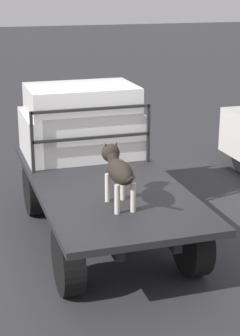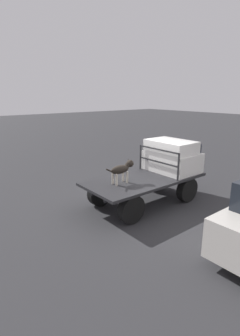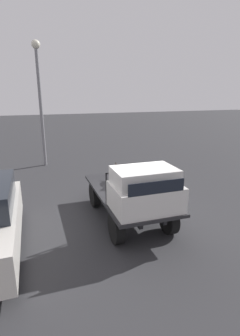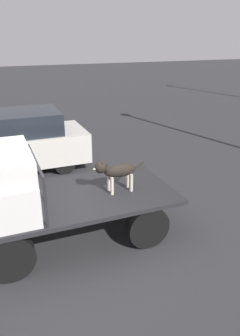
# 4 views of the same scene
# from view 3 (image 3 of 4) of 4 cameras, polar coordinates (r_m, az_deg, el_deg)

# --- Properties ---
(ground_plane) EXTENTS (80.00, 80.00, 0.00)m
(ground_plane) POSITION_cam_3_polar(r_m,az_deg,el_deg) (8.25, 1.69, -10.70)
(ground_plane) COLOR #2D2D30
(flatbed_truck) EXTENTS (3.87, 1.82, 0.86)m
(flatbed_truck) POSITION_cam_3_polar(r_m,az_deg,el_deg) (7.99, 1.73, -6.81)
(flatbed_truck) COLOR black
(flatbed_truck) RESTS_ON ground
(truck_cab) EXTENTS (1.24, 1.70, 1.06)m
(truck_cab) POSITION_cam_3_polar(r_m,az_deg,el_deg) (6.65, 5.50, -4.81)
(truck_cab) COLOR silver
(truck_cab) RESTS_ON flatbed_truck
(truck_headboard) EXTENTS (0.04, 1.70, 0.85)m
(truck_headboard) POSITION_cam_3_polar(r_m,az_deg,el_deg) (7.20, 3.38, -2.58)
(truck_headboard) COLOR #232326
(truck_headboard) RESTS_ON flatbed_truck
(dog) EXTENTS (1.03, 0.25, 0.69)m
(dog) POSITION_cam_3_polar(r_m,az_deg,el_deg) (8.53, 0.20, -0.41)
(dog) COLOR beige
(dog) RESTS_ON flatbed_truck
(light_pole_near) EXTENTS (0.41, 0.41, 6.08)m
(light_pole_near) POSITION_cam_3_polar(r_m,az_deg,el_deg) (13.96, -17.13, 15.98)
(light_pole_near) COLOR gray
(light_pole_near) RESTS_ON ground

